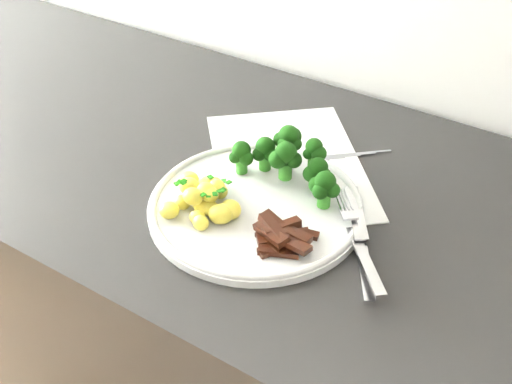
{
  "coord_description": "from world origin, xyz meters",
  "views": [
    {
      "loc": [
        0.27,
        1.08,
        1.39
      ],
      "look_at": [
        -0.08,
        1.63,
        0.89
      ],
      "focal_mm": 45.54,
      "sensor_mm": 36.0,
      "label": 1
    }
  ],
  "objects_px": {
    "knife": "(362,253)",
    "beef_strips": "(281,236)",
    "potatoes": "(206,200)",
    "fork": "(359,243)",
    "broccoli": "(291,159)",
    "plate": "(256,206)",
    "recipe_paper": "(288,164)"
  },
  "relations": [
    {
      "from": "beef_strips",
      "to": "knife",
      "type": "distance_m",
      "value": 0.1
    },
    {
      "from": "plate",
      "to": "broccoli",
      "type": "xyz_separation_m",
      "value": [
        0.01,
        0.07,
        0.04
      ]
    },
    {
      "from": "plate",
      "to": "knife",
      "type": "relative_size",
      "value": 1.57
    },
    {
      "from": "beef_strips",
      "to": "fork",
      "type": "distance_m",
      "value": 0.09
    },
    {
      "from": "plate",
      "to": "beef_strips",
      "type": "height_order",
      "value": "beef_strips"
    },
    {
      "from": "recipe_paper",
      "to": "plate",
      "type": "distance_m",
      "value": 0.11
    },
    {
      "from": "broccoli",
      "to": "plate",
      "type": "bearing_deg",
      "value": -98.8
    },
    {
      "from": "knife",
      "to": "plate",
      "type": "bearing_deg",
      "value": 177.06
    },
    {
      "from": "potatoes",
      "to": "fork",
      "type": "xyz_separation_m",
      "value": [
        0.2,
        0.04,
        -0.01
      ]
    },
    {
      "from": "recipe_paper",
      "to": "fork",
      "type": "xyz_separation_m",
      "value": [
        0.16,
        -0.11,
        0.02
      ]
    },
    {
      "from": "recipe_paper",
      "to": "broccoli",
      "type": "relative_size",
      "value": 2.12
    },
    {
      "from": "broccoli",
      "to": "beef_strips",
      "type": "height_order",
      "value": "broccoli"
    },
    {
      "from": "plate",
      "to": "fork",
      "type": "xyz_separation_m",
      "value": [
        0.15,
        -0.0,
        0.01
      ]
    },
    {
      "from": "fork",
      "to": "knife",
      "type": "xyz_separation_m",
      "value": [
        0.01,
        -0.0,
        -0.01
      ]
    },
    {
      "from": "potatoes",
      "to": "knife",
      "type": "distance_m",
      "value": 0.21
    },
    {
      "from": "recipe_paper",
      "to": "potatoes",
      "type": "distance_m",
      "value": 0.16
    },
    {
      "from": "recipe_paper",
      "to": "plate",
      "type": "height_order",
      "value": "plate"
    },
    {
      "from": "recipe_paper",
      "to": "potatoes",
      "type": "bearing_deg",
      "value": -101.91
    },
    {
      "from": "knife",
      "to": "potatoes",
      "type": "bearing_deg",
      "value": -170.54
    },
    {
      "from": "potatoes",
      "to": "fork",
      "type": "distance_m",
      "value": 0.2
    },
    {
      "from": "plate",
      "to": "fork",
      "type": "distance_m",
      "value": 0.15
    },
    {
      "from": "beef_strips",
      "to": "knife",
      "type": "height_order",
      "value": "beef_strips"
    },
    {
      "from": "fork",
      "to": "broccoli",
      "type": "bearing_deg",
      "value": 151.87
    },
    {
      "from": "knife",
      "to": "beef_strips",
      "type": "bearing_deg",
      "value": -157.03
    },
    {
      "from": "recipe_paper",
      "to": "fork",
      "type": "distance_m",
      "value": 0.2
    },
    {
      "from": "potatoes",
      "to": "knife",
      "type": "bearing_deg",
      "value": 9.46
    },
    {
      "from": "recipe_paper",
      "to": "beef_strips",
      "type": "relative_size",
      "value": 4.34
    },
    {
      "from": "broccoli",
      "to": "recipe_paper",
      "type": "bearing_deg",
      "value": 123.02
    },
    {
      "from": "potatoes",
      "to": "beef_strips",
      "type": "xyz_separation_m",
      "value": [
        0.11,
        -0.0,
        -0.0
      ]
    },
    {
      "from": "potatoes",
      "to": "beef_strips",
      "type": "height_order",
      "value": "potatoes"
    },
    {
      "from": "beef_strips",
      "to": "knife",
      "type": "bearing_deg",
      "value": 22.97
    },
    {
      "from": "plate",
      "to": "broccoli",
      "type": "distance_m",
      "value": 0.08
    }
  ]
}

